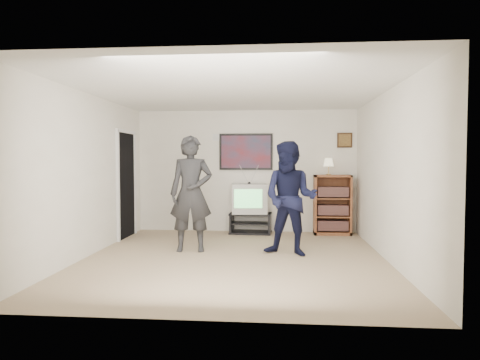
# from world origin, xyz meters

# --- Properties ---
(room_shell) EXTENTS (4.51, 5.00, 2.51)m
(room_shell) POSITION_xyz_m (0.00, 0.35, 1.25)
(room_shell) COLOR #95765E
(room_shell) RESTS_ON ground
(media_stand) EXTENTS (0.86, 0.51, 0.42)m
(media_stand) POSITION_xyz_m (0.11, 2.23, 0.21)
(media_stand) COLOR black
(media_stand) RESTS_ON room_shell
(crt_television) EXTENTS (0.75, 0.66, 0.59)m
(crt_television) POSITION_xyz_m (0.08, 2.23, 0.71)
(crt_television) COLOR #AEAEA9
(crt_television) RESTS_ON media_stand
(bookshelf) EXTENTS (0.72, 0.41, 1.18)m
(bookshelf) POSITION_xyz_m (1.74, 2.28, 0.59)
(bookshelf) COLOR brown
(bookshelf) RESTS_ON room_shell
(table_lamp) EXTENTS (0.21, 0.21, 0.33)m
(table_lamp) POSITION_xyz_m (1.66, 2.30, 1.35)
(table_lamp) COLOR #F5E9BA
(table_lamp) RESTS_ON bookshelf
(person_tall) EXTENTS (0.73, 0.52, 1.88)m
(person_tall) POSITION_xyz_m (-0.75, 0.49, 0.94)
(person_tall) COLOR #242426
(person_tall) RESTS_ON room_shell
(person_short) EXTENTS (1.03, 0.90, 1.77)m
(person_short) POSITION_xyz_m (0.84, 0.31, 0.89)
(person_short) COLOR black
(person_short) RESTS_ON room_shell
(controller_left) EXTENTS (0.05, 0.13, 0.04)m
(controller_left) POSITION_xyz_m (-0.70, 0.66, 1.13)
(controller_left) COLOR white
(controller_left) RESTS_ON person_tall
(controller_right) EXTENTS (0.06, 0.12, 0.03)m
(controller_right) POSITION_xyz_m (0.87, 0.58, 0.98)
(controller_right) COLOR white
(controller_right) RESTS_ON person_short
(poster) EXTENTS (1.10, 0.03, 0.75)m
(poster) POSITION_xyz_m (0.00, 2.48, 1.65)
(poster) COLOR black
(poster) RESTS_ON room_shell
(air_vent) EXTENTS (0.28, 0.02, 0.14)m
(air_vent) POSITION_xyz_m (-0.55, 2.48, 1.95)
(air_vent) COLOR white
(air_vent) RESTS_ON room_shell
(small_picture) EXTENTS (0.30, 0.03, 0.30)m
(small_picture) POSITION_xyz_m (2.00, 2.48, 1.88)
(small_picture) COLOR black
(small_picture) RESTS_ON room_shell
(doorway) EXTENTS (0.03, 0.85, 2.00)m
(doorway) POSITION_xyz_m (-2.23, 1.60, 1.00)
(doorway) COLOR black
(doorway) RESTS_ON room_shell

